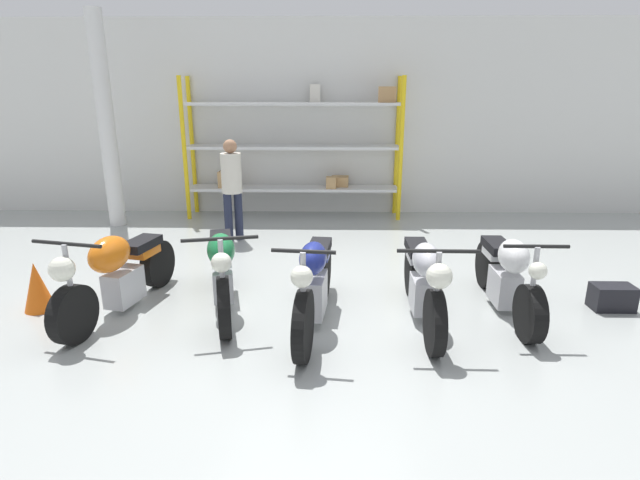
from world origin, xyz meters
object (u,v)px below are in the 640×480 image
(motorcycle_silver, at_px, (424,279))
(traffic_cone, at_px, (37,286))
(toolbox, at_px, (612,297))
(motorcycle_blue, at_px, (315,282))
(motorcycle_white, at_px, (507,275))
(motorcycle_orange, at_px, (117,272))
(person_browsing, at_px, (232,182))
(shelving_rack, at_px, (296,148))
(motorcycle_green, at_px, (222,269))

(motorcycle_silver, height_order, traffic_cone, motorcycle_silver)
(toolbox, relative_size, traffic_cone, 0.80)
(motorcycle_blue, relative_size, motorcycle_white, 1.09)
(motorcycle_orange, relative_size, person_browsing, 1.27)
(motorcycle_blue, xyz_separation_m, toolbox, (3.28, 0.43, -0.32))
(motorcycle_white, distance_m, person_browsing, 4.37)
(motorcycle_orange, bearing_deg, motorcycle_blue, 95.60)
(motorcycle_silver, height_order, motorcycle_white, motorcycle_silver)
(motorcycle_white, bearing_deg, traffic_cone, -88.58)
(shelving_rack, height_order, motorcycle_silver, shelving_rack)
(motorcycle_green, height_order, motorcycle_silver, motorcycle_green)
(motorcycle_blue, xyz_separation_m, motorcycle_white, (2.08, 0.38, -0.05))
(shelving_rack, distance_m, motorcycle_silver, 4.90)
(motorcycle_orange, bearing_deg, toolbox, 104.51)
(shelving_rack, distance_m, person_browsing, 1.92)
(traffic_cone, bearing_deg, shelving_rack, 59.38)
(motorcycle_green, bearing_deg, toolbox, 78.19)
(motorcycle_green, bearing_deg, traffic_cone, -100.46)
(motorcycle_silver, xyz_separation_m, toolbox, (2.16, 0.35, -0.33))
(motorcycle_orange, distance_m, traffic_cone, 0.94)
(shelving_rack, relative_size, motorcycle_white, 2.05)
(shelving_rack, relative_size, person_browsing, 2.49)
(toolbox, bearing_deg, motorcycle_blue, -172.50)
(motorcycle_white, xyz_separation_m, toolbox, (1.20, 0.05, -0.28))
(motorcycle_blue, bearing_deg, traffic_cone, -89.21)
(toolbox, bearing_deg, motorcycle_green, -179.16)
(motorcycle_green, xyz_separation_m, motorcycle_white, (3.10, 0.01, -0.05))
(motorcycle_blue, relative_size, toolbox, 4.87)
(shelving_rack, xyz_separation_m, motorcycle_white, (2.56, -4.26, -0.89))
(person_browsing, relative_size, traffic_cone, 2.93)
(motorcycle_blue, xyz_separation_m, person_browsing, (-1.39, 2.99, 0.48))
(traffic_cone, bearing_deg, motorcycle_orange, -1.43)
(shelving_rack, relative_size, motorcycle_silver, 2.01)
(shelving_rack, xyz_separation_m, motorcycle_green, (-0.54, -4.27, -0.84))
(motorcycle_silver, height_order, person_browsing, person_browsing)
(shelving_rack, bearing_deg, motorcycle_silver, -70.69)
(motorcycle_white, height_order, traffic_cone, motorcycle_white)
(shelving_rack, bearing_deg, toolbox, -48.24)
(motorcycle_silver, distance_m, motorcycle_white, 1.01)
(motorcycle_orange, xyz_separation_m, motorcycle_blue, (2.13, -0.27, 0.01))
(motorcycle_silver, bearing_deg, shelving_rack, -159.97)
(motorcycle_white, bearing_deg, person_browsing, -126.54)
(motorcycle_white, height_order, person_browsing, person_browsing)
(motorcycle_blue, distance_m, person_browsing, 3.33)
(motorcycle_silver, bearing_deg, motorcycle_green, -96.93)
(motorcycle_orange, relative_size, motorcycle_silver, 1.03)
(traffic_cone, bearing_deg, motorcycle_silver, -2.88)
(motorcycle_blue, height_order, person_browsing, person_browsing)
(traffic_cone, bearing_deg, motorcycle_white, 0.99)
(motorcycle_green, height_order, person_browsing, person_browsing)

